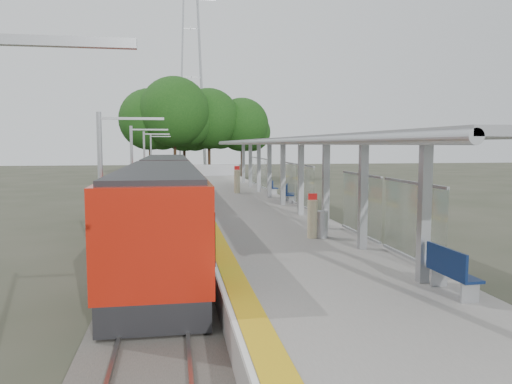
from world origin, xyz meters
TOP-DOWN VIEW (x-y plane):
  - ground at (0.00, 0.00)m, footprint 200.00×200.00m
  - trackbed at (-4.50, 20.00)m, footprint 3.00×70.00m
  - platform at (0.00, 20.00)m, footprint 6.00×50.00m
  - tactile_strip at (-2.55, 20.00)m, footprint 0.60×50.00m
  - end_fence at (0.00, 44.95)m, footprint 6.00×0.10m
  - train at (-4.50, 15.05)m, footprint 2.74×27.60m
  - canopy at (1.61, 16.19)m, footprint 3.27×38.00m
  - pylon at (-1.00, 73.00)m, footprint 8.00×4.00m
  - tree_cluster at (-1.92, 54.47)m, footprint 19.11×12.11m
  - catenary_masts at (-6.22, 19.00)m, footprint 2.08×48.16m
  - bench_near at (2.12, 0.95)m, footprint 0.52×1.59m
  - bench_mid at (2.61, 19.15)m, footprint 0.89×1.65m
  - bench_far at (2.62, 24.38)m, footprint 0.54×1.42m
  - info_pillar_near at (0.92, 8.10)m, footprint 0.37×0.37m
  - info_pillar_far at (0.32, 25.23)m, footprint 0.43×0.43m
  - litter_bin at (1.25, 8.10)m, footprint 0.53×0.53m

SIDE VIEW (x-z plane):
  - ground at x=0.00m, z-range 0.00..0.00m
  - trackbed at x=-4.50m, z-range 0.00..0.24m
  - platform at x=0.00m, z-range 0.00..1.00m
  - tactile_strip at x=-2.55m, z-range 1.00..1.02m
  - litter_bin at x=1.25m, z-range 1.00..1.98m
  - bench_far at x=2.62m, z-range 1.03..1.98m
  - bench_near at x=2.12m, z-range 1.03..2.11m
  - bench_mid at x=2.61m, z-range 1.03..2.11m
  - end_fence at x=0.00m, z-range 1.00..2.20m
  - info_pillar_near at x=0.92m, z-range 0.89..2.52m
  - info_pillar_far at x=0.32m, z-range 0.87..2.77m
  - train at x=-4.50m, z-range 0.24..3.86m
  - catenary_masts at x=-6.22m, z-range 0.21..5.61m
  - canopy at x=1.61m, z-range 2.37..6.03m
  - tree_cluster at x=-1.92m, z-range 1.33..13.85m
  - pylon at x=-1.00m, z-range 0.00..38.00m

